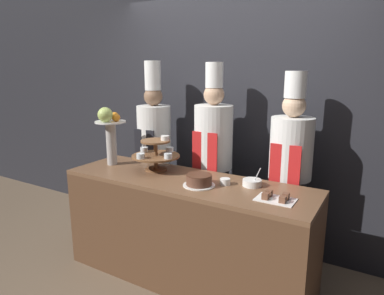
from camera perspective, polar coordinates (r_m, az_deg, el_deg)
name	(u,v)px	position (r m, az deg, el deg)	size (l,w,h in m)	color
wall_back	(232,108)	(3.49, 6.68, 6.52)	(10.00, 0.06, 2.80)	#232328
buffet_counter	(186,230)	(2.99, -1.01, -13.53)	(2.13, 0.64, 0.90)	brown
tiered_stand	(156,153)	(3.06, -6.02, -1.00)	(0.43, 0.43, 0.31)	brown
fruit_pedestal	(110,128)	(3.27, -13.58, 3.12)	(0.28, 0.28, 0.55)	#B2ADA8
cake_round	(199,180)	(2.66, 1.18, -5.50)	(0.25, 0.25, 0.09)	white
cup_white	(225,182)	(2.70, 5.54, -5.67)	(0.08, 0.08, 0.05)	white
cake_square_tray	(276,198)	(2.46, 13.75, -8.14)	(0.27, 0.18, 0.05)	white
serving_bowl_far	(252,183)	(2.70, 9.98, -5.79)	(0.15, 0.15, 0.15)	white
chef_left	(154,146)	(3.61, -6.30, 0.26)	(0.35, 0.35, 1.87)	black
chef_center_left	(213,153)	(3.24, 3.54, -0.92)	(0.36, 0.36, 1.85)	#28282D
chef_center_right	(290,167)	(3.00, 16.01, -3.12)	(0.35, 0.35, 1.77)	#28282D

